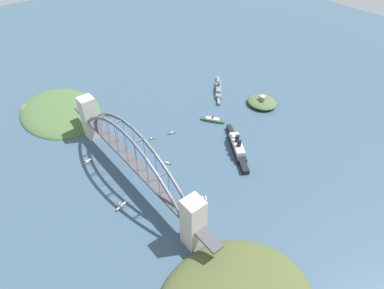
{
  "coord_description": "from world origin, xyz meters",
  "views": [
    {
      "loc": [
        231.94,
        -109.36,
        260.07
      ],
      "look_at": [
        0.0,
        78.55,
        8.0
      ],
      "focal_mm": 31.06,
      "sensor_mm": 36.0,
      "label": 1
    }
  ],
  "objects": [
    {
      "name": "seaplane_second_in_formation",
      "position": [
        23.77,
        -31.14,
        2.23
      ],
      "size": [
        8.44,
        11.67,
        5.12
      ],
      "color": "#B7B7B2",
      "rests_on": "ground"
    },
    {
      "name": "naval_cruiser",
      "position": [
        -78.65,
        193.18,
        3.21
      ],
      "size": [
        60.85,
        55.03,
        17.58
      ],
      "color": "slate",
      "rests_on": "ground"
    },
    {
      "name": "small_boat_2",
      "position": [
        67.62,
        40.57,
        3.72
      ],
      "size": [
        7.42,
        4.51,
        7.93
      ],
      "color": "silver",
      "rests_on": "ground"
    },
    {
      "name": "ocean_liner",
      "position": [
        34.04,
        119.48,
        5.65
      ],
      "size": [
        76.78,
        50.02,
        20.1
      ],
      "color": "black",
      "rests_on": "ground"
    },
    {
      "name": "seaplane_taxiing_near_bridge",
      "position": [
        -56.3,
        -28.8,
        2.26
      ],
      "size": [
        8.01,
        9.92,
        5.18
      ],
      "color": "#B7B7B2",
      "rests_on": "ground"
    },
    {
      "name": "small_boat_4",
      "position": [
        80.21,
        31.07,
        4.39
      ],
      "size": [
        6.3,
        7.11,
        9.4
      ],
      "color": "black",
      "rests_on": "ground"
    },
    {
      "name": "small_boat_0",
      "position": [
        -40.33,
        77.94,
        0.81
      ],
      "size": [
        5.27,
        10.89,
        2.21
      ],
      "color": "#2D6B3D",
      "rests_on": "ground"
    },
    {
      "name": "small_boat_3",
      "position": [
        0.59,
        41.12,
        0.64
      ],
      "size": [
        11.11,
        8.76,
        1.8
      ],
      "color": "#2D6B3D",
      "rests_on": "ground"
    },
    {
      "name": "harbor_ferry_steamer",
      "position": [
        -27.23,
        135.79,
        2.26
      ],
      "size": [
        28.62,
        22.29,
        7.58
      ],
      "color": "#23512D",
      "rests_on": "ground"
    },
    {
      "name": "channel_marker_buoy",
      "position": [
        18.67,
        31.57,
        1.12
      ],
      "size": [
        2.2,
        2.2,
        2.75
      ],
      "color": "red",
      "rests_on": "ground"
    },
    {
      "name": "headland_west_shore",
      "position": [
        -175.83,
        -14.54,
        0.0
      ],
      "size": [
        133.47,
        101.87,
        19.63
      ],
      "color": "#476638",
      "rests_on": "ground"
    },
    {
      "name": "harbor_arch_bridge",
      "position": [
        0.0,
        0.0,
        28.8
      ],
      "size": [
        261.95,
        16.87,
        69.8
      ],
      "color": "beige",
      "rests_on": "ground"
    },
    {
      "name": "ground_plane",
      "position": [
        0.0,
        0.0,
        0.0
      ],
      "size": [
        1400.0,
        1400.0,
        0.0
      ],
      "primitive_type": "plane",
      "color": "#385166"
    },
    {
      "name": "fort_island_mid_harbor",
      "position": [
        -13.28,
        216.25,
        4.61
      ],
      "size": [
        42.67,
        38.56,
        15.2
      ],
      "color": "#4C6038",
      "rests_on": "ground"
    },
    {
      "name": "small_boat_1",
      "position": [
        -46.51,
        52.02,
        0.94
      ],
      "size": [
        2.52,
        7.69,
        2.6
      ],
      "color": "#2D6B3D",
      "rests_on": "ground"
    }
  ]
}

